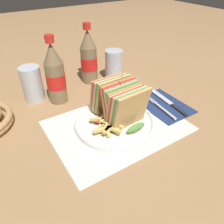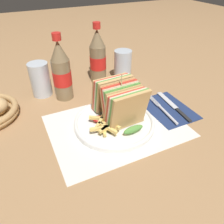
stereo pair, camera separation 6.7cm
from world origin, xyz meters
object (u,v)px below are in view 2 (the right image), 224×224
Objects in this scene: coke_bottle_far at (98,57)px; glass_far at (41,81)px; plate_main at (115,123)px; fork at (165,111)px; club_sandwich at (120,102)px; glass_near at (123,66)px; coke_bottle_near at (62,72)px; knife at (174,106)px.

coke_bottle_far reaches higher than glass_far.
fork is (0.18, -0.01, -0.00)m from plate_main.
club_sandwich is 1.04× the size of fork.
fork is 1.45× the size of glass_near.
coke_bottle_far is (-0.10, 0.32, 0.09)m from fork.
club_sandwich is 0.30m from glass_near.
glass_far is at bearing 123.08° from club_sandwich.
plate_main is at bearing -68.57° from coke_bottle_near.
club_sandwich is at bearing -63.14° from coke_bottle_near.
coke_bottle_near reaches higher than glass_far.
glass_near reaches higher than fork.
coke_bottle_far is at bearing 113.03° from fork.
coke_bottle_near reaches higher than fork.
glass_far reaches higher than knife.
coke_bottle_near is 0.10m from glass_far.
glass_near is 1.00× the size of glass_far.
glass_near and glass_far have the same top height.
knife is (0.23, 0.00, -0.00)m from plate_main.
coke_bottle_far is 0.11m from glass_near.
glass_near is at bearing 57.94° from plate_main.
fork is 0.94× the size of knife.
plate_main is at bearing -122.06° from glass_near.
glass_far is at bearing 143.38° from fork.
coke_bottle_far is (0.05, 0.30, 0.03)m from club_sandwich.
coke_bottle_far is (0.08, 0.31, 0.09)m from plate_main.
knife is 0.49m from glass_far.
knife is at bearing -1.98° from club_sandwich.
glass_far is (-0.18, 0.28, -0.02)m from club_sandwich.
coke_bottle_near is at bearing -39.24° from glass_far.
coke_bottle_far reaches higher than plate_main.
coke_bottle_near is 1.00× the size of coke_bottle_far.
plate_main is at bearing -155.24° from club_sandwich.
glass_near is 0.34m from glass_far.
club_sandwich is 1.51× the size of glass_far.
coke_bottle_near is at bearing 116.86° from club_sandwich.
plate_main is at bearing -178.87° from fork.
plate_main is 0.23m from knife.
coke_bottle_far is at bearing 159.26° from glass_near.
glass_near reaches higher than plate_main.
club_sandwich reaches higher than knife.
glass_far reaches higher than plate_main.
coke_bottle_near is 0.27m from glass_near.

